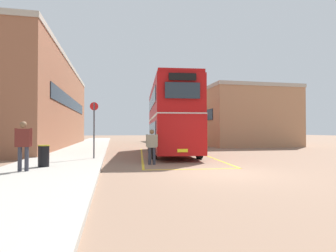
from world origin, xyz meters
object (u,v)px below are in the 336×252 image
(double_decker_bus, at_px, (170,118))
(pedestrian_boarding, at_px, (152,144))
(bus_stop_sign, at_px, (94,125))
(pedestrian_waiting_near, at_px, (23,142))
(single_deck_bus, at_px, (164,130))
(litter_bin, at_px, (44,156))

(double_decker_bus, bearing_deg, pedestrian_boarding, -110.73)
(pedestrian_boarding, bearing_deg, double_decker_bus, 69.27)
(double_decker_bus, height_order, bus_stop_sign, double_decker_bus)
(pedestrian_waiting_near, bearing_deg, double_decker_bus, 46.73)
(pedestrian_boarding, bearing_deg, pedestrian_waiting_near, -157.84)
(single_deck_bus, distance_m, pedestrian_waiting_near, 28.05)
(pedestrian_waiting_near, distance_m, litter_bin, 1.39)
(double_decker_bus, distance_m, litter_bin, 9.38)
(single_deck_bus, bearing_deg, litter_bin, -111.31)
(single_deck_bus, xyz_separation_m, litter_bin, (-9.74, -24.97, -1.06))
(single_deck_bus, distance_m, litter_bin, 26.82)
(pedestrian_boarding, relative_size, pedestrian_waiting_near, 0.92)
(single_deck_bus, distance_m, bus_stop_sign, 23.33)
(pedestrian_boarding, xyz_separation_m, pedestrian_waiting_near, (-5.00, -2.03, 0.24))
(bus_stop_sign, bearing_deg, pedestrian_boarding, -37.82)
(single_deck_bus, bearing_deg, pedestrian_boarding, -102.09)
(double_decker_bus, height_order, single_deck_bus, double_decker_bus)
(double_decker_bus, bearing_deg, pedestrian_waiting_near, -133.27)
(double_decker_bus, bearing_deg, litter_bin, -136.37)
(single_deck_bus, relative_size, pedestrian_waiting_near, 5.41)
(double_decker_bus, distance_m, single_deck_bus, 18.91)
(litter_bin, xyz_separation_m, bus_stop_sign, (1.78, 3.04, 1.34))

